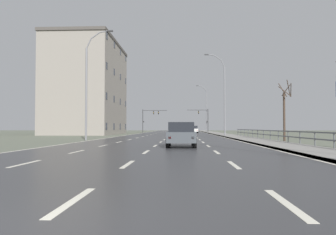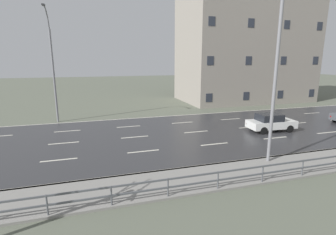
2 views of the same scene
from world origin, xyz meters
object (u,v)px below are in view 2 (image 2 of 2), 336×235
at_px(street_lamp_midground, 274,71).
at_px(street_lamp_left_bank, 53,69).
at_px(car_far_right, 271,122).
at_px(brick_building, 245,46).

xyz_separation_m(street_lamp_midground, street_lamp_left_bank, (-14.84, -13.52, -0.29)).
relative_size(street_lamp_midground, car_far_right, 2.72).
distance_m(street_lamp_left_bank, brick_building, 27.40).
relative_size(street_lamp_left_bank, brick_building, 0.56).
relative_size(car_far_right, brick_building, 0.22).
bearing_deg(street_lamp_midground, brick_building, 150.84).
xyz_separation_m(street_lamp_midground, car_far_right, (-5.81, 4.84, -4.75)).
bearing_deg(brick_building, car_far_right, -24.83).
relative_size(street_lamp_midground, street_lamp_left_bank, 1.06).
distance_m(street_lamp_midground, car_far_right, 8.93).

